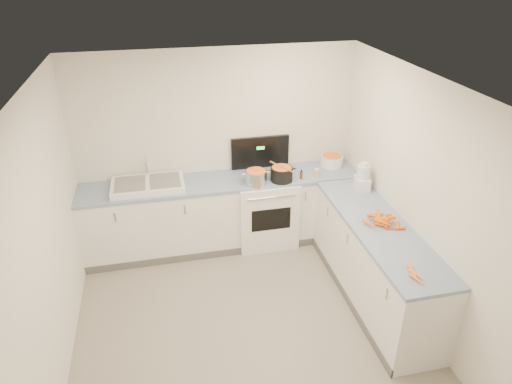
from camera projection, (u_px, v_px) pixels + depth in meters
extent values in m
cube|color=white|center=(223.00, 214.00, 5.90)|extent=(3.50, 0.60, 0.90)
cube|color=#8599BC|center=(222.00, 182.00, 5.68)|extent=(3.50, 0.62, 0.04)
cube|color=white|center=(375.00, 263.00, 4.98)|extent=(0.60, 2.20, 0.90)
cube|color=#8599BC|center=(380.00, 227.00, 4.76)|extent=(0.62, 2.20, 0.04)
cube|color=white|center=(265.00, 210.00, 5.99)|extent=(0.76, 0.65, 0.90)
cube|color=black|center=(260.00, 152.00, 5.92)|extent=(0.76, 0.05, 0.42)
cube|color=white|center=(148.00, 185.00, 5.48)|extent=(0.86, 0.52, 0.07)
cube|color=slate|center=(130.00, 184.00, 5.43)|extent=(0.36, 0.42, 0.01)
cube|color=slate|center=(165.00, 180.00, 5.50)|extent=(0.36, 0.42, 0.01)
cylinder|color=silver|center=(146.00, 166.00, 5.60)|extent=(0.03, 0.03, 0.24)
cylinder|color=silver|center=(256.00, 178.00, 5.55)|extent=(0.35, 0.35, 0.19)
cylinder|color=black|center=(282.00, 175.00, 5.63)|extent=(0.28, 0.28, 0.20)
cylinder|color=#AD7A47|center=(282.00, 167.00, 5.58)|extent=(0.22, 0.38, 0.02)
cylinder|color=white|center=(332.00, 161.00, 6.03)|extent=(0.32, 0.32, 0.14)
cylinder|color=#593319|center=(301.00, 175.00, 5.69)|extent=(0.04, 0.04, 0.09)
cylinder|color=#E5B266|center=(317.00, 173.00, 5.73)|extent=(0.06, 0.06, 0.10)
cube|color=white|center=(362.00, 183.00, 5.43)|extent=(0.21, 0.24, 0.15)
cylinder|color=silver|center=(364.00, 172.00, 5.36)|extent=(0.16, 0.16, 0.16)
cylinder|color=white|center=(365.00, 164.00, 5.32)|extent=(0.09, 0.09, 0.04)
cone|color=orange|center=(381.00, 222.00, 4.75)|extent=(0.14, 0.16, 0.05)
cone|color=orange|center=(383.00, 225.00, 4.71)|extent=(0.16, 0.13, 0.04)
cone|color=orange|center=(378.00, 220.00, 4.80)|extent=(0.07, 0.22, 0.04)
cone|color=orange|center=(377.00, 216.00, 4.87)|extent=(0.13, 0.18, 0.05)
cone|color=orange|center=(382.00, 216.00, 4.87)|extent=(0.21, 0.07, 0.05)
cone|color=orange|center=(398.00, 226.00, 4.69)|extent=(0.11, 0.16, 0.04)
cone|color=orange|center=(386.00, 220.00, 4.79)|extent=(0.16, 0.14, 0.05)
cone|color=orange|center=(381.00, 222.00, 4.76)|extent=(0.09, 0.22, 0.05)
cone|color=orange|center=(396.00, 228.00, 4.66)|extent=(0.19, 0.07, 0.04)
cone|color=orange|center=(382.00, 222.00, 4.76)|extent=(0.17, 0.18, 0.05)
cone|color=orange|center=(385.00, 222.00, 4.76)|extent=(0.06, 0.17, 0.04)
cone|color=orange|center=(386.00, 222.00, 4.72)|extent=(0.18, 0.16, 0.04)
cone|color=orange|center=(383.00, 221.00, 4.74)|extent=(0.15, 0.15, 0.04)
cone|color=orange|center=(376.00, 215.00, 4.84)|extent=(0.21, 0.06, 0.05)
cone|color=orange|center=(381.00, 218.00, 4.74)|extent=(0.16, 0.20, 0.05)
cone|color=orange|center=(384.00, 221.00, 4.73)|extent=(0.21, 0.13, 0.05)
cone|color=orange|center=(370.00, 224.00, 4.68)|extent=(0.11, 0.20, 0.04)
cone|color=orange|center=(380.00, 216.00, 4.79)|extent=(0.10, 0.20, 0.05)
cone|color=orange|center=(384.00, 222.00, 4.68)|extent=(0.15, 0.18, 0.05)
cone|color=orange|center=(386.00, 219.00, 4.75)|extent=(0.20, 0.05, 0.04)
cone|color=orange|center=(417.00, 280.00, 3.94)|extent=(0.08, 0.17, 0.04)
cone|color=orange|center=(417.00, 275.00, 3.99)|extent=(0.08, 0.17, 0.04)
cone|color=orange|center=(413.00, 271.00, 4.04)|extent=(0.07, 0.20, 0.04)
cube|color=tan|center=(133.00, 179.00, 5.51)|extent=(0.03, 0.05, 0.00)
cube|color=tan|center=(125.00, 186.00, 5.37)|extent=(0.01, 0.03, 0.00)
cube|color=tan|center=(128.00, 182.00, 5.44)|extent=(0.01, 0.05, 0.00)
cube|color=tan|center=(121.00, 182.00, 5.46)|extent=(0.03, 0.02, 0.00)
cube|color=tan|center=(129.00, 189.00, 5.31)|extent=(0.04, 0.03, 0.00)
cube|color=tan|center=(139.00, 179.00, 5.53)|extent=(0.05, 0.02, 0.00)
cube|color=tan|center=(127.00, 186.00, 5.36)|extent=(0.03, 0.01, 0.00)
cube|color=tan|center=(138.00, 187.00, 5.35)|extent=(0.03, 0.03, 0.00)
cube|color=tan|center=(128.00, 186.00, 5.38)|extent=(0.05, 0.04, 0.00)
cube|color=tan|center=(125.00, 179.00, 5.52)|extent=(0.04, 0.03, 0.00)
cube|color=tan|center=(137.00, 181.00, 5.48)|extent=(0.03, 0.03, 0.00)
cube|color=tan|center=(120.00, 188.00, 5.31)|extent=(0.04, 0.02, 0.00)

